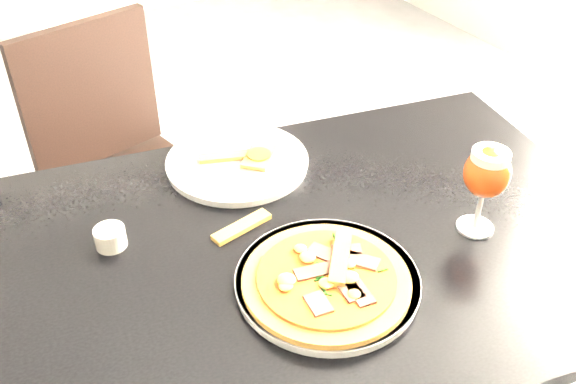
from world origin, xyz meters
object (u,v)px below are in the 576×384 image
beer_glass (487,173)px  dining_table (307,277)px  chair_far (123,170)px  pizza (326,279)px

beer_glass → dining_table: bearing=157.5°
chair_far → pizza: bearing=-96.5°
dining_table → chair_far: size_ratio=1.49×
chair_far → beer_glass: (0.43, -0.89, 0.39)m
chair_far → pizza: chair_far is taller
beer_glass → chair_far: bearing=115.8°
chair_far → pizza: 0.94m
dining_table → pizza: size_ratio=4.72×
pizza → beer_glass: (0.33, -0.00, 0.10)m
pizza → beer_glass: beer_glass is taller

